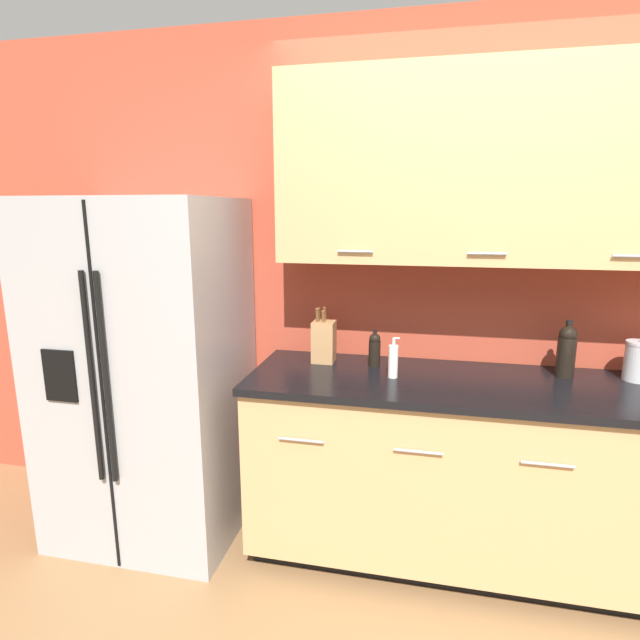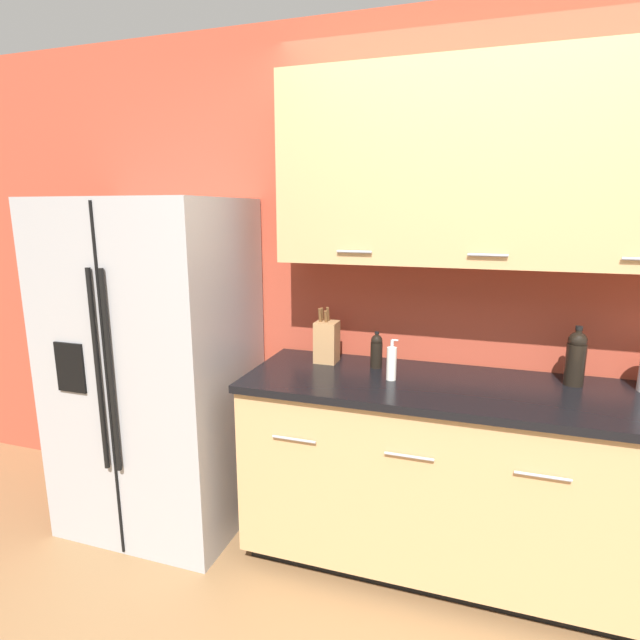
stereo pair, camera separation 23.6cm
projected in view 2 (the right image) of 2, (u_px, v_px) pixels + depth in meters
wall_back at (522, 259)px, 2.30m from camera, size 10.00×0.39×2.60m
counter_unit at (472, 480)px, 2.29m from camera, size 2.10×0.64×0.93m
refrigerator at (157, 367)px, 2.65m from camera, size 0.92×0.76×1.74m
knife_block at (327, 341)px, 2.53m from camera, size 0.11×0.11×0.28m
wine_bottle at (576, 357)px, 2.19m from camera, size 0.08×0.08×0.27m
soap_dispenser at (392, 363)px, 2.26m from camera, size 0.05×0.04×0.19m
oil_bottle at (376, 350)px, 2.44m from camera, size 0.06×0.06×0.18m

